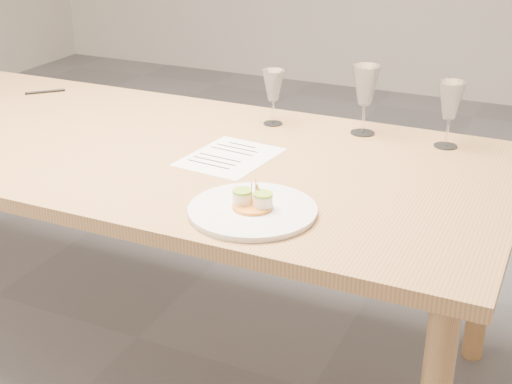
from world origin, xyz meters
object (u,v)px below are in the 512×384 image
at_px(dining_table, 123,159).
at_px(wine_glass_1, 365,86).
at_px(recipe_sheet, 230,157).
at_px(wine_glass_2, 451,102).
at_px(wine_glass_0, 273,87).
at_px(dinner_plate, 253,209).
at_px(ballpoint_pen, 45,92).

relative_size(dining_table, wine_glass_1, 10.86).
distance_m(recipe_sheet, wine_glass_2, 0.68).
relative_size(recipe_sheet, wine_glass_0, 1.70).
distance_m(wine_glass_0, wine_glass_2, 0.57).
bearing_deg(wine_glass_0, dinner_plate, -70.46).
bearing_deg(wine_glass_1, ballpoint_pen, -177.30).
bearing_deg(wine_glass_2, dinner_plate, -116.28).
bearing_deg(wine_glass_1, wine_glass_2, -2.29).
bearing_deg(dining_table, wine_glass_1, 29.18).
bearing_deg(recipe_sheet, ballpoint_pen, 167.69).
bearing_deg(ballpoint_pen, wine_glass_1, -41.95).
relative_size(ballpoint_pen, wine_glass_0, 0.62).
height_order(dining_table, wine_glass_0, wine_glass_0).
bearing_deg(recipe_sheet, wine_glass_2, 38.57).
distance_m(dining_table, wine_glass_0, 0.54).
height_order(recipe_sheet, wine_glass_1, wine_glass_1).
xyz_separation_m(dining_table, recipe_sheet, (0.38, 0.01, 0.07)).
relative_size(ballpoint_pen, wine_glass_2, 0.56).
bearing_deg(ballpoint_pen, wine_glass_0, -43.19).
xyz_separation_m(ballpoint_pen, wine_glass_1, (1.24, 0.06, 0.15)).
xyz_separation_m(dinner_plate, wine_glass_1, (0.07, 0.69, 0.14)).
relative_size(recipe_sheet, wine_glass_2, 1.53).
relative_size(dinner_plate, wine_glass_1, 1.44).
distance_m(ballpoint_pen, wine_glass_2, 1.51).
xyz_separation_m(wine_glass_0, wine_glass_2, (0.57, 0.02, 0.01)).
xyz_separation_m(dining_table, wine_glass_2, (0.94, 0.36, 0.21)).
relative_size(dining_table, recipe_sheet, 7.72).
xyz_separation_m(dinner_plate, wine_glass_0, (-0.23, 0.65, 0.12)).
distance_m(ballpoint_pen, wine_glass_0, 0.95).
relative_size(wine_glass_0, wine_glass_2, 0.90).
height_order(wine_glass_0, wine_glass_2, wine_glass_2).
height_order(recipe_sheet, ballpoint_pen, ballpoint_pen).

